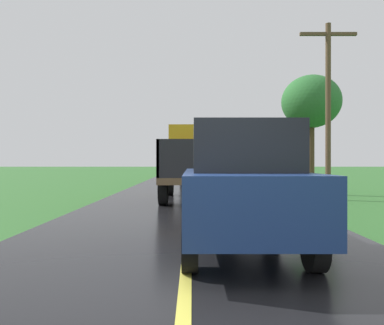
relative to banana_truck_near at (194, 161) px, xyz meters
The scene contains 8 objects.
ground_plane 10.50m from the banana_truck_near, 91.23° to the right, with size 200.00×200.00×0.00m, color #336B2D.
road_surface 10.49m from the banana_truck_near, 91.23° to the right, with size 6.40×120.00×0.08m, color black.
centre_line 10.49m from the banana_truck_near, 91.23° to the right, with size 0.14×108.00×0.01m, color #E0D64C.
banana_truck_near is the anchor object (origin of this frame).
banana_truck_far 12.01m from the banana_truck_near, 88.69° to the left, with size 2.38×5.81×2.80m.
utility_pole_roadside 5.43m from the banana_truck_near, ahead, with size 2.13×0.20×6.65m.
roadside_tree_near_left 6.06m from the banana_truck_near, 22.28° to the left, with size 2.57×2.57×5.23m.
following_car 8.46m from the banana_truck_near, 85.95° to the right, with size 1.74×4.10×1.92m.
Camera 1 is at (0.08, -3.85, 1.45)m, focal length 34.86 mm.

